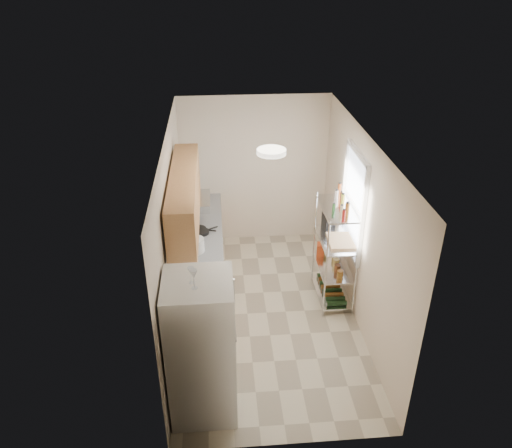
{
  "coord_description": "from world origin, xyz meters",
  "views": [
    {
      "loc": [
        -0.62,
        -5.68,
        4.58
      ],
      "look_at": [
        -0.13,
        0.25,
        1.33
      ],
      "focal_mm": 35.0,
      "sensor_mm": 36.0,
      "label": 1
    }
  ],
  "objects_px": {
    "refrigerator": "(202,348)",
    "cutting_board": "(341,241)",
    "frying_pan_large": "(199,229)",
    "espresso_machine": "(328,220)",
    "rice_cooker": "(195,245)"
  },
  "relations": [
    {
      "from": "refrigerator",
      "to": "cutting_board",
      "type": "relative_size",
      "value": 3.66
    },
    {
      "from": "refrigerator",
      "to": "espresso_machine",
      "type": "relative_size",
      "value": 7.0
    },
    {
      "from": "rice_cooker",
      "to": "cutting_board",
      "type": "distance_m",
      "value": 2.04
    },
    {
      "from": "refrigerator",
      "to": "rice_cooker",
      "type": "relative_size",
      "value": 6.98
    },
    {
      "from": "refrigerator",
      "to": "frying_pan_large",
      "type": "xyz_separation_m",
      "value": [
        -0.07,
        2.51,
        0.06
      ]
    },
    {
      "from": "rice_cooker",
      "to": "frying_pan_large",
      "type": "distance_m",
      "value": 0.6
    },
    {
      "from": "cutting_board",
      "to": "espresso_machine",
      "type": "relative_size",
      "value": 1.91
    },
    {
      "from": "refrigerator",
      "to": "cutting_board",
      "type": "bearing_deg",
      "value": 43.38
    },
    {
      "from": "frying_pan_large",
      "to": "espresso_machine",
      "type": "bearing_deg",
      "value": 7.92
    },
    {
      "from": "rice_cooker",
      "to": "espresso_machine",
      "type": "height_order",
      "value": "espresso_machine"
    },
    {
      "from": "cutting_board",
      "to": "espresso_machine",
      "type": "xyz_separation_m",
      "value": [
        -0.1,
        0.42,
        0.11
      ]
    },
    {
      "from": "refrigerator",
      "to": "frying_pan_large",
      "type": "bearing_deg",
      "value": 91.69
    },
    {
      "from": "frying_pan_large",
      "to": "cutting_board",
      "type": "xyz_separation_m",
      "value": [
        2.01,
        -0.69,
        0.11
      ]
    },
    {
      "from": "cutting_board",
      "to": "espresso_machine",
      "type": "distance_m",
      "value": 0.44
    },
    {
      "from": "refrigerator",
      "to": "rice_cooker",
      "type": "height_order",
      "value": "refrigerator"
    }
  ]
}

